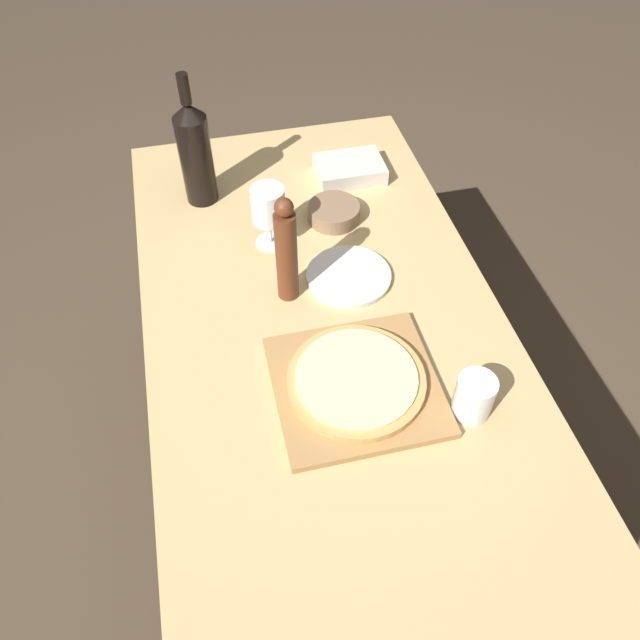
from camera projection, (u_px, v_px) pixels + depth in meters
ground_plane at (325, 478)px, 1.93m from camera, size 12.00×12.00×0.00m
dining_table at (327, 351)px, 1.45m from camera, size 0.80×1.59×0.73m
cutting_board at (356, 386)px, 1.27m from camera, size 0.33×0.32×0.02m
pizza at (356, 380)px, 1.25m from camera, size 0.28×0.28×0.02m
wine_bottle at (195, 152)px, 1.57m from camera, size 0.08×0.08×0.35m
pepper_mill at (286, 252)px, 1.35m from camera, size 0.05×0.05×0.27m
wine_glass at (268, 207)px, 1.48m from camera, size 0.08×0.08×0.16m
small_bowl at (334, 212)px, 1.61m from camera, size 0.13×0.13×0.04m
drinking_tumbler at (474, 397)px, 1.20m from camera, size 0.08×0.08×0.10m
dinner_plate at (349, 276)px, 1.47m from camera, size 0.20×0.20×0.01m
food_container at (350, 169)px, 1.72m from camera, size 0.18×0.13×0.05m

